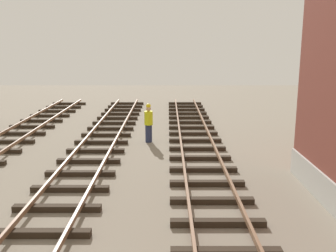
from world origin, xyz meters
TOP-DOWN VIEW (x-y plane):
  - track_worker_foreground at (-1.48, 15.09)m, footprint 0.40×0.40m

SIDE VIEW (x-z plane):
  - track_worker_foreground at x=-1.48m, z-range -0.01..1.86m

